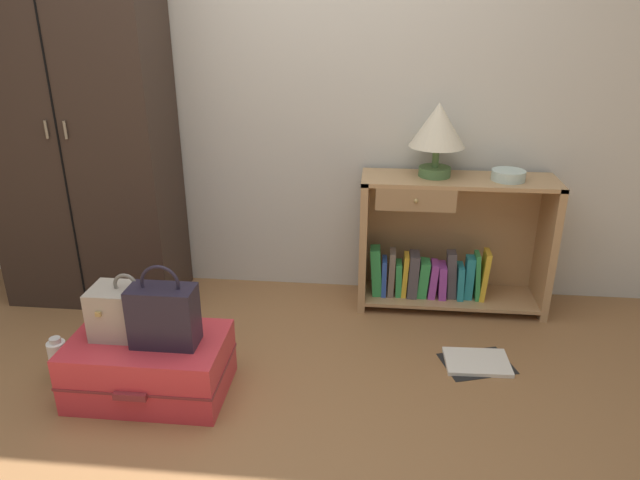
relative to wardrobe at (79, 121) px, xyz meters
name	(u,v)px	position (x,y,z in m)	size (l,w,h in m)	color
ground_plane	(238,445)	(1.10, -1.20, -1.03)	(9.00, 9.00, 0.00)	olive
back_wall	(288,66)	(1.10, 0.30, 0.27)	(6.40, 0.10, 2.60)	beige
wardrobe	(79,121)	(0.00, 0.00, 0.00)	(0.95, 0.47, 2.07)	#33261E
bookshelf	(446,248)	(2.01, 0.07, -0.68)	(1.04, 0.34, 0.76)	tan
table_lamp	(438,128)	(1.92, 0.08, -0.02)	(0.29, 0.29, 0.39)	#4C7542
bowl	(508,175)	(2.30, 0.04, -0.25)	(0.18, 0.18, 0.05)	silver
suitcase_large	(150,366)	(0.64, -0.91, -0.90)	(0.68, 0.44, 0.27)	#D1333D
train_case	(129,311)	(0.57, -0.87, -0.65)	(0.32, 0.20, 0.29)	#A89E8E
handbag	(164,315)	(0.74, -0.93, -0.62)	(0.28, 0.14, 0.37)	#231E2D
bottle	(59,360)	(0.19, -0.86, -0.93)	(0.08, 0.08, 0.22)	white
open_book_on_floor	(477,362)	(2.13, -0.54, -1.03)	(0.38, 0.32, 0.02)	white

